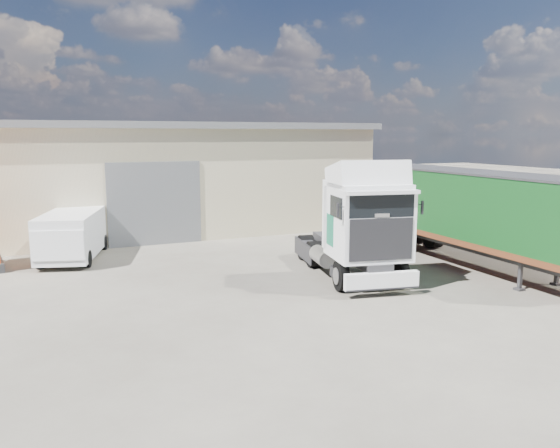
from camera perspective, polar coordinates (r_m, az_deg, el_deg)
name	(u,v)px	position (r m, az deg, el deg)	size (l,w,h in m)	color
ground	(295,303)	(15.71, 1.53, -8.25)	(120.00, 120.00, 0.00)	black
warehouse	(51,177)	(29.64, -22.82, 4.57)	(30.60, 12.60, 5.42)	beige
brick_boundary_wall	(465,211)	(26.71, 18.73, 1.31)	(0.35, 26.00, 2.50)	brown
tractor_unit	(359,230)	(17.91, 8.27, -0.61)	(3.33, 6.26, 4.00)	black
box_trailer	(466,208)	(20.99, 18.88, 1.63)	(2.33, 10.45, 3.47)	#2D2D30
panel_van	(72,236)	(22.25, -20.93, -1.13)	(2.97, 4.79, 1.82)	black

